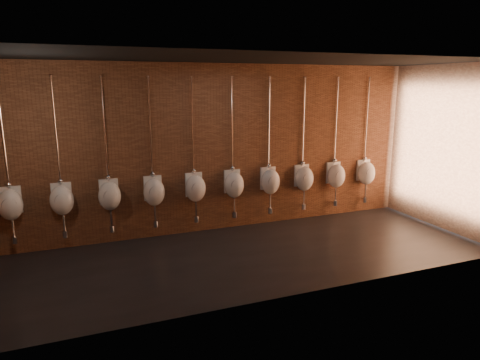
% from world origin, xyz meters
% --- Properties ---
extents(ground, '(8.50, 8.50, 0.00)m').
position_xyz_m(ground, '(0.00, 0.00, 0.00)').
color(ground, black).
rests_on(ground, ground).
extents(room_shell, '(8.54, 3.04, 3.22)m').
position_xyz_m(room_shell, '(0.00, 0.00, 2.01)').
color(room_shell, black).
rests_on(room_shell, ground).
extents(urinal_0, '(0.40, 0.35, 2.72)m').
position_xyz_m(urinal_0, '(-3.53, 1.36, 0.92)').
color(urinal_0, white).
rests_on(urinal_0, ground).
extents(urinal_1, '(0.40, 0.35, 2.72)m').
position_xyz_m(urinal_1, '(-2.76, 1.36, 0.92)').
color(urinal_1, white).
rests_on(urinal_1, ground).
extents(urinal_2, '(0.40, 0.35, 2.72)m').
position_xyz_m(urinal_2, '(-1.98, 1.36, 0.92)').
color(urinal_2, white).
rests_on(urinal_2, ground).
extents(urinal_3, '(0.40, 0.35, 2.72)m').
position_xyz_m(urinal_3, '(-1.20, 1.36, 0.92)').
color(urinal_3, white).
rests_on(urinal_3, ground).
extents(urinal_4, '(0.40, 0.35, 2.72)m').
position_xyz_m(urinal_4, '(-0.42, 1.36, 0.92)').
color(urinal_4, white).
rests_on(urinal_4, ground).
extents(urinal_5, '(0.40, 0.35, 2.72)m').
position_xyz_m(urinal_5, '(0.35, 1.36, 0.92)').
color(urinal_5, white).
rests_on(urinal_5, ground).
extents(urinal_6, '(0.40, 0.35, 2.72)m').
position_xyz_m(urinal_6, '(1.13, 1.36, 0.92)').
color(urinal_6, white).
rests_on(urinal_6, ground).
extents(urinal_7, '(0.40, 0.35, 2.72)m').
position_xyz_m(urinal_7, '(1.91, 1.36, 0.92)').
color(urinal_7, white).
rests_on(urinal_7, ground).
extents(urinal_8, '(0.40, 0.35, 2.72)m').
position_xyz_m(urinal_8, '(2.69, 1.36, 0.92)').
color(urinal_8, white).
rests_on(urinal_8, ground).
extents(urinal_9, '(0.40, 0.35, 2.72)m').
position_xyz_m(urinal_9, '(3.46, 1.36, 0.92)').
color(urinal_9, white).
rests_on(urinal_9, ground).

